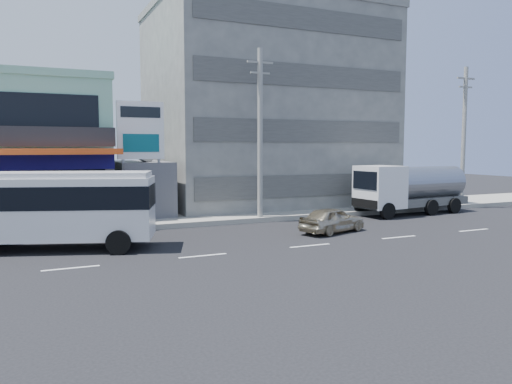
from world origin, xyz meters
The scene contains 11 objects.
ground centered at (0.00, 0.00, 0.00)m, with size 120.00×120.00×0.00m, color black.
sidewalk centered at (5.00, 9.50, 0.15)m, with size 70.00×5.00×0.30m, color gray.
concrete_building centered at (10.00, 15.00, 7.00)m, with size 16.00×12.00×14.00m, color gray.
gap_structure centered at (0.00, 12.00, 1.75)m, with size 3.00×6.00×3.50m, color #46454A.
satellite_dish centered at (0.00, 11.00, 3.58)m, with size 1.50×1.50×0.15m, color slate.
billboard centered at (-0.50, 9.20, 4.93)m, with size 2.60×0.18×6.90m.
utility_pole_near centered at (6.00, 7.40, 5.15)m, with size 1.60×0.30×10.00m.
utility_pole_far centered at (22.00, 7.40, 5.15)m, with size 1.60×0.30×10.00m.
minibus centered at (-5.19, 3.70, 1.98)m, with size 8.32×4.97×3.32m.
sedan centered at (7.81, 2.53, 0.66)m, with size 1.56×3.89×1.32m, color #BAAD8E.
tanker_truck centered at (16.28, 6.47, 1.72)m, with size 8.29×3.15×3.20m.
Camera 1 is at (-6.27, -18.85, 4.35)m, focal length 35.00 mm.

